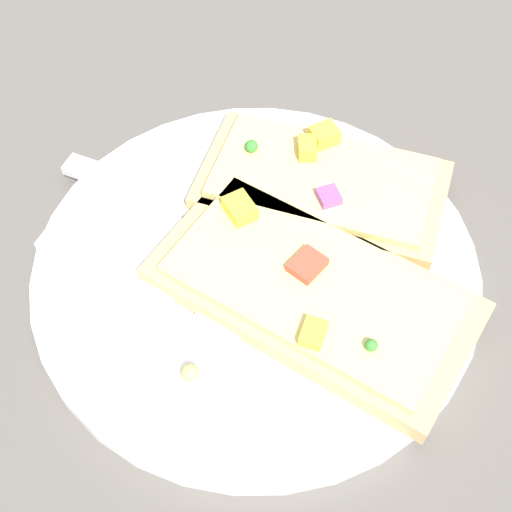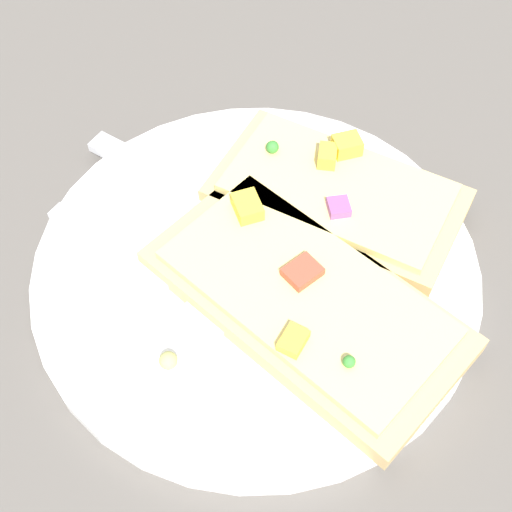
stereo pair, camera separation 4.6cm
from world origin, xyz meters
TOP-DOWN VIEW (x-y plane):
  - ground_plane at (0.00, 0.00)m, footprint 4.00×4.00m
  - plate at (0.00, 0.00)m, footprint 0.29×0.29m
  - fork at (0.04, -0.03)m, footprint 0.05×0.20m
  - knife at (-0.04, -0.07)m, footprint 0.04×0.20m
  - pizza_slice_main at (0.01, 0.04)m, footprint 0.15×0.22m
  - pizza_slice_corner at (-0.07, 0.03)m, footprint 0.10×0.17m
  - crumb_scatter at (0.06, -0.01)m, footprint 0.11×0.03m

SIDE VIEW (x-z plane):
  - ground_plane at x=0.00m, z-range 0.00..0.00m
  - plate at x=0.00m, z-range 0.00..0.01m
  - fork at x=0.04m, z-range 0.01..0.02m
  - knife at x=-0.04m, z-range 0.01..0.02m
  - crumb_scatter at x=0.06m, z-range 0.01..0.02m
  - pizza_slice_main at x=0.01m, z-range 0.01..0.04m
  - pizza_slice_corner at x=-0.07m, z-range 0.01..0.04m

